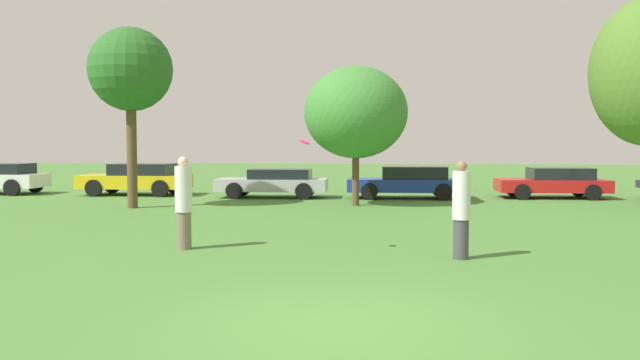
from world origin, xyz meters
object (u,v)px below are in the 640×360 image
Objects in this scene: frisbee at (305,142)px; tree_0 at (130,71)px; parked_car_blue at (408,182)px; person_thrower at (184,202)px; parked_car_red at (554,182)px; parked_car_yellow at (137,178)px; person_catcher at (461,210)px; tree_1 at (356,113)px; parked_car_silver at (274,182)px.

frisbee is 11.24m from tree_0.
person_thrower is at bearing 67.79° from parked_car_blue.
frisbee is 16.33m from parked_car_red.
parked_car_blue is (9.49, 4.68, -3.96)m from tree_0.
parked_car_yellow is 17.14m from parked_car_red.
parked_car_red is (8.44, 13.89, -1.59)m from frisbee.
person_catcher is 13.77m from tree_0.
parked_car_red is at bearing -104.23° from person_catcher.
parked_car_yellow is at bearing 158.05° from tree_1.
tree_1 is 4.55m from parked_car_blue.
parked_car_red reaches higher than parked_car_silver.
parked_car_blue is at bearing -178.77° from parked_car_silver.
parked_car_yellow reaches higher than parked_car_silver.
person_catcher is 18.36m from parked_car_yellow.
tree_0 is at bearing 18.94° from parked_car_red.
person_thrower is at bearing 0.00° from person_catcher.
parked_car_yellow is 0.98× the size of parked_car_blue.
parked_car_yellow is 1.06× the size of parked_car_red.
frisbee is (-3.03, 0.27, 1.28)m from person_catcher.
person_thrower is 10.47m from tree_1.
parked_car_red is at bearing 57.46° from person_thrower.
parked_car_yellow is (-9.36, 3.77, -2.56)m from tree_1.
parked_car_red is (11.01, 13.50, -0.34)m from person_thrower.
parked_car_red is at bearing -174.03° from parked_car_blue.
tree_1 is 1.06× the size of parked_car_blue.
frisbee is 13.60m from parked_car_blue.
parked_car_red is (7.78, 3.81, -2.63)m from tree_1.
parked_car_blue is at bearing 26.27° from tree_0.
tree_1 is at bearing 25.86° from parked_car_red.
parked_car_silver is (-2.74, 13.12, -1.61)m from frisbee.
parked_car_yellow is 6.01m from parked_car_silver.
tree_1 is at bearing 157.85° from parked_car_yellow.
person_catcher is 15.16m from parked_car_red.
parked_car_yellow is at bearing 121.13° from person_thrower.
parked_car_yellow is (-6.13, 13.47, -0.27)m from person_thrower.
parked_car_yellow is 1.02× the size of parked_car_silver.
frisbee is 0.05× the size of parked_car_blue.
parked_car_blue is 1.07× the size of parked_car_red.
tree_1 is at bearing 57.97° from parked_car_blue.
frisbee reaches higher than person_catcher.
frisbee is 10.15m from tree_1.
parked_car_red is at bearing 179.92° from parked_car_yellow.
parked_car_silver is at bearing 1.23° from parked_car_blue.
parked_car_red is (17.14, 0.04, -0.07)m from parked_car_yellow.
parked_car_yellow is at bearing -0.08° from parked_car_red.
person_catcher is 3.31m from frisbee.
parked_car_red is (15.30, 5.31, -3.99)m from tree_0.
frisbee is 0.05× the size of parked_car_red.
parked_car_silver is (-5.77, 13.40, -0.32)m from person_catcher.
parked_car_blue is (-0.41, 13.53, -0.28)m from person_catcher.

